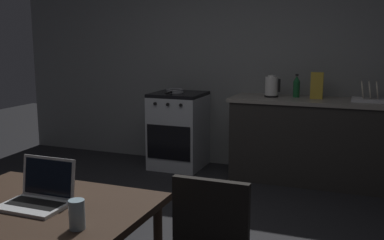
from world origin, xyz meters
TOP-DOWN VIEW (x-y plane):
  - back_wall at (0.30, 2.56)m, footprint 6.40×0.10m
  - kitchen_counter at (1.25, 2.21)m, footprint 2.16×0.64m
  - stove_oven at (-0.53, 2.21)m, footprint 0.60×0.62m
  - dining_table at (0.05, -0.98)m, footprint 1.12×0.85m
  - laptop at (0.05, -0.97)m, footprint 0.32×0.25m
  - electric_kettle at (0.59, 2.21)m, footprint 0.17×0.15m
  - frying_pan at (-0.56, 2.18)m, footprint 0.22×0.39m
  - drinking_glass at (0.41, -1.14)m, footprint 0.07×0.07m
  - cereal_box at (1.07, 2.23)m, footprint 0.13×0.05m
  - dish_rack at (1.60, 2.21)m, footprint 0.34×0.26m
  - bottle_b at (0.85, 2.29)m, footprint 0.07×0.07m

SIDE VIEW (x-z plane):
  - stove_oven at x=-0.53m, z-range 0.00..0.91m
  - kitchen_counter at x=1.25m, z-range 0.00..0.92m
  - dining_table at x=0.05m, z-range 0.29..1.01m
  - laptop at x=0.05m, z-range 0.65..0.88m
  - drinking_glass at x=0.41m, z-range 0.72..0.85m
  - frying_pan at x=-0.56m, z-range 0.92..0.96m
  - dish_rack at x=1.60m, z-range 0.86..1.07m
  - electric_kettle at x=0.59m, z-range 0.91..1.15m
  - bottle_b at x=0.85m, z-range 0.91..1.16m
  - cereal_box at x=1.07m, z-range 0.91..1.20m
  - back_wall at x=0.30m, z-range 0.00..2.68m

